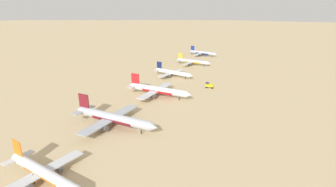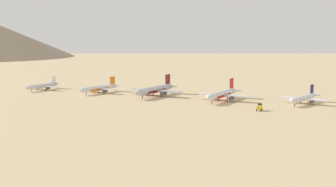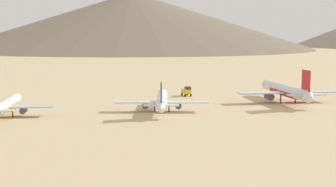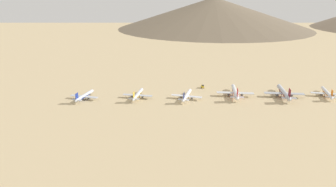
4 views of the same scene
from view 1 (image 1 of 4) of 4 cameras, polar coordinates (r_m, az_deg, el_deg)
ground_plane at (r=167.82m, az=-2.84°, el=-0.29°), size 1800.00×1800.00×0.00m
parked_jet_1 at (r=96.26m, az=-25.47°, el=-15.19°), size 37.49×30.61×10.82m
parked_jet_2 at (r=125.43m, az=-11.89°, el=-5.20°), size 46.90×38.05×13.53m
parked_jet_3 at (r=163.41m, az=-2.28°, el=0.77°), size 44.53×36.13×12.85m
parked_jet_4 at (r=209.41m, az=0.96°, el=4.58°), size 36.32×29.76×10.54m
parked_jet_5 at (r=252.58m, az=5.34°, el=6.91°), size 35.92×29.26×10.35m
parked_jet_6 at (r=301.69m, az=7.44°, el=8.73°), size 34.79×28.51×10.09m
service_truck at (r=183.05m, az=8.90°, el=1.80°), size 5.43×3.23×3.90m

